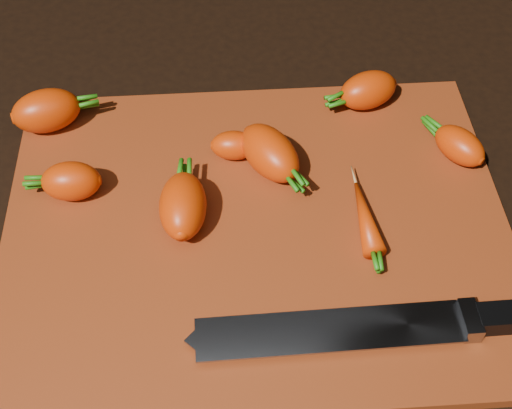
{
  "coord_description": "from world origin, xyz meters",
  "views": [
    {
      "loc": [
        -0.03,
        -0.44,
        0.57
      ],
      "look_at": [
        0.0,
        0.01,
        0.03
      ],
      "focal_mm": 50.0,
      "sensor_mm": 36.0,
      "label": 1
    }
  ],
  "objects": [
    {
      "name": "carrot_6",
      "position": [
        0.22,
        0.08,
        0.03
      ],
      "size": [
        0.06,
        0.07,
        0.04
      ],
      "primitive_type": "ellipsoid",
      "rotation": [
        0.0,
        0.0,
        2.19
      ],
      "color": "red",
      "rests_on": "cutting_board"
    },
    {
      "name": "knife",
      "position": [
        0.08,
        -0.13,
        0.02
      ],
      "size": [
        0.38,
        0.05,
        0.02
      ],
      "rotation": [
        0.0,
        0.0,
        0.02
      ],
      "color": "gray",
      "rests_on": "cutting_board"
    },
    {
      "name": "carrot_5",
      "position": [
        -0.02,
        0.09,
        0.03
      ],
      "size": [
        0.05,
        0.04,
        0.03
      ],
      "primitive_type": "ellipsoid",
      "rotation": [
        0.0,
        0.0,
        -0.08
      ],
      "color": "red",
      "rests_on": "cutting_board"
    },
    {
      "name": "carrot_2",
      "position": [
        0.02,
        0.07,
        0.04
      ],
      "size": [
        0.08,
        0.09,
        0.05
      ],
      "primitive_type": "ellipsoid",
      "rotation": [
        0.0,
        0.0,
        -1.05
      ],
      "color": "red",
      "rests_on": "cutting_board"
    },
    {
      "name": "cutting_board",
      "position": [
        0.0,
        0.0,
        0.01
      ],
      "size": [
        0.5,
        0.4,
        0.01
      ],
      "primitive_type": "cube",
      "color": "maroon",
      "rests_on": "ground"
    },
    {
      "name": "carrot_0",
      "position": [
        -0.22,
        0.15,
        0.04
      ],
      "size": [
        0.08,
        0.07,
        0.05
      ],
      "primitive_type": "ellipsoid",
      "rotation": [
        0.0,
        0.0,
        0.28
      ],
      "color": "red",
      "rests_on": "cutting_board"
    },
    {
      "name": "carrot_7",
      "position": [
        0.11,
        -0.01,
        0.02
      ],
      "size": [
        0.03,
        0.09,
        0.02
      ],
      "primitive_type": "ellipsoid",
      "rotation": [
        0.0,
        0.0,
        1.62
      ],
      "color": "red",
      "rests_on": "cutting_board"
    },
    {
      "name": "carrot_4",
      "position": [
        0.14,
        0.17,
        0.03
      ],
      "size": [
        0.08,
        0.06,
        0.04
      ],
      "primitive_type": "ellipsoid",
      "rotation": [
        0.0,
        0.0,
        3.49
      ],
      "color": "red",
      "rests_on": "cutting_board"
    },
    {
      "name": "carrot_1",
      "position": [
        -0.18,
        0.05,
        0.03
      ],
      "size": [
        0.06,
        0.04,
        0.04
      ],
      "primitive_type": "ellipsoid",
      "rotation": [
        0.0,
        0.0,
        3.12
      ],
      "color": "red",
      "rests_on": "cutting_board"
    },
    {
      "name": "carrot_3",
      "position": [
        -0.07,
        0.01,
        0.04
      ],
      "size": [
        0.05,
        0.08,
        0.05
      ],
      "primitive_type": "ellipsoid",
      "rotation": [
        0.0,
        0.0,
        1.53
      ],
      "color": "red",
      "rests_on": "cutting_board"
    },
    {
      "name": "ground",
      "position": [
        0.0,
        0.0,
        -0.01
      ],
      "size": [
        2.0,
        2.0,
        0.01
      ],
      "primitive_type": "cube",
      "color": "black"
    }
  ]
}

